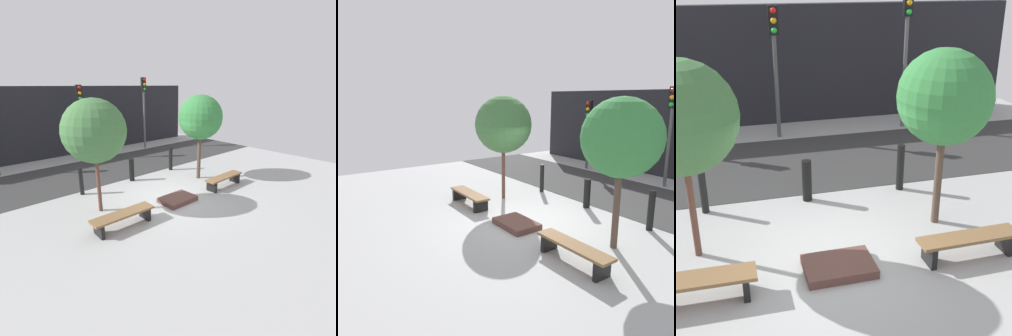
% 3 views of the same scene
% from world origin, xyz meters
% --- Properties ---
extents(ground_plane, '(18.00, 18.00, 0.00)m').
position_xyz_m(ground_plane, '(0.00, 0.00, 0.00)').
color(ground_plane, '#A4A4A4').
extents(road_strip, '(18.00, 3.82, 0.01)m').
position_xyz_m(road_strip, '(0.00, 4.45, 0.01)').
color(road_strip, '#343434').
rests_on(road_strip, ground).
extents(building_facade, '(16.20, 0.50, 3.70)m').
position_xyz_m(building_facade, '(0.00, 8.27, 1.85)').
color(building_facade, black).
rests_on(building_facade, ground).
extents(bench_left, '(1.83, 0.49, 0.42)m').
position_xyz_m(bench_left, '(-2.26, -0.62, 0.31)').
color(bench_left, black).
rests_on(bench_left, ground).
extents(bench_right, '(1.83, 0.45, 0.43)m').
position_xyz_m(bench_right, '(2.26, -0.62, 0.31)').
color(bench_right, black).
rests_on(bench_right, ground).
extents(planter_bed, '(1.16, 0.81, 0.16)m').
position_xyz_m(planter_bed, '(0.00, -0.42, 0.08)').
color(planter_bed, brown).
rests_on(planter_bed, ground).
extents(tree_behind_left_bench, '(1.85, 1.85, 3.43)m').
position_xyz_m(tree_behind_left_bench, '(-2.26, 0.69, 2.50)').
color(tree_behind_left_bench, brown).
rests_on(tree_behind_left_bench, ground).
extents(tree_behind_right_bench, '(1.75, 1.75, 3.41)m').
position_xyz_m(tree_behind_right_bench, '(2.26, 0.69, 2.52)').
color(tree_behind_right_bench, '#4E3C31').
rests_on(tree_behind_right_bench, ground).
extents(bollard_far_left, '(0.15, 0.15, 1.00)m').
position_xyz_m(bollard_far_left, '(-2.14, 2.29, 0.50)').
color(bollard_far_left, black).
rests_on(bollard_far_left, ground).
extents(bollard_left, '(0.21, 0.21, 0.92)m').
position_xyz_m(bollard_left, '(0.00, 2.29, 0.46)').
color(bollard_left, black).
rests_on(bollard_left, ground).
extents(bollard_center, '(0.17, 0.17, 1.07)m').
position_xyz_m(bollard_center, '(2.14, 2.29, 0.53)').
color(bollard_center, black).
rests_on(bollard_center, ground).
extents(traffic_light_mid_west, '(0.28, 0.27, 3.76)m').
position_xyz_m(traffic_light_mid_west, '(0.00, 6.65, 2.59)').
color(traffic_light_mid_west, '#4C4C4C').
rests_on(traffic_light_mid_west, ground).
extents(traffic_light_mid_east, '(0.28, 0.27, 4.16)m').
position_xyz_m(traffic_light_mid_east, '(3.96, 6.65, 2.85)').
color(traffic_light_mid_east, '#565656').
rests_on(traffic_light_mid_east, ground).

